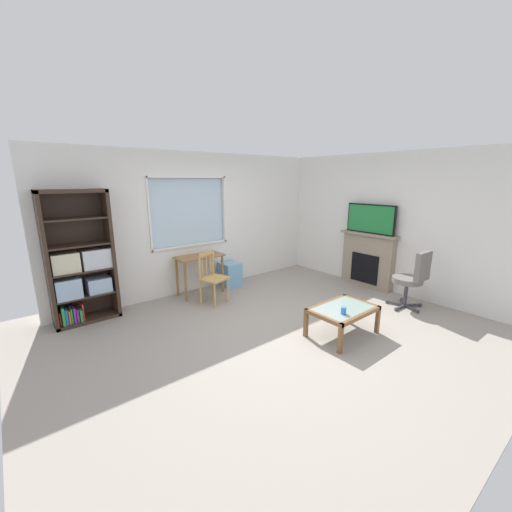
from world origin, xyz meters
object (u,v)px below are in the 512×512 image
at_px(wooden_chair, 212,277).
at_px(bookshelf, 80,266).
at_px(coffee_table, 343,312).
at_px(sippy_cup, 344,311).
at_px(office_chair, 413,277).
at_px(desk_under_window, 200,263).
at_px(fireplace, 368,260).
at_px(tv, 371,219).
at_px(plastic_drawer_unit, 230,274).

bearing_deg(wooden_chair, bookshelf, 161.60).
distance_m(coffee_table, sippy_cup, 0.23).
distance_m(office_chair, sippy_cup, 1.83).
bearing_deg(office_chair, coffee_table, 174.33).
height_order(desk_under_window, fireplace, fireplace).
xyz_separation_m(wooden_chair, sippy_cup, (0.61, -2.28, -0.02)).
bearing_deg(tv, desk_under_window, 148.68).
xyz_separation_m(tv, sippy_cup, (-2.26, -1.08, -0.92)).
xyz_separation_m(desk_under_window, sippy_cup, (0.56, -2.79, -0.16)).
bearing_deg(plastic_drawer_unit, fireplace, -39.59).
relative_size(bookshelf, plastic_drawer_unit, 4.14).
bearing_deg(bookshelf, coffee_table, -46.22).
xyz_separation_m(fireplace, coffee_table, (-2.11, -0.95, -0.20)).
xyz_separation_m(plastic_drawer_unit, fireplace, (2.14, -1.77, 0.31)).
relative_size(wooden_chair, fireplace, 0.77).
height_order(desk_under_window, sippy_cup, desk_under_window).
height_order(wooden_chair, tv, tv).
relative_size(plastic_drawer_unit, coffee_table, 0.53).
relative_size(plastic_drawer_unit, fireplace, 0.41).
relative_size(office_chair, sippy_cup, 11.11).
distance_m(desk_under_window, office_chair, 3.70).
bearing_deg(bookshelf, office_chair, -34.27).
xyz_separation_m(bookshelf, desk_under_window, (1.94, -0.11, -0.25)).
height_order(desk_under_window, coffee_table, desk_under_window).
height_order(plastic_drawer_unit, tv, tv).
relative_size(tv, office_chair, 1.00).
distance_m(wooden_chair, coffee_table, 2.29).
bearing_deg(desk_under_window, fireplace, -31.15).
xyz_separation_m(bookshelf, fireplace, (4.78, -1.83, -0.32)).
height_order(fireplace, coffee_table, fireplace).
bearing_deg(coffee_table, desk_under_window, 105.20).
bearing_deg(bookshelf, sippy_cup, -49.35).
distance_m(desk_under_window, tv, 3.39).
height_order(desk_under_window, office_chair, office_chair).
distance_m(tv, coffee_table, 2.52).
height_order(bookshelf, wooden_chair, bookshelf).
bearing_deg(plastic_drawer_unit, desk_under_window, -175.93).
bearing_deg(desk_under_window, wooden_chair, -95.66).
relative_size(wooden_chair, sippy_cup, 10.00).
distance_m(plastic_drawer_unit, coffee_table, 2.72).
xyz_separation_m(bookshelf, coffee_table, (2.66, -2.78, -0.52)).
xyz_separation_m(desk_under_window, tv, (2.82, -1.72, 0.76)).
bearing_deg(sippy_cup, desk_under_window, 101.25).
bearing_deg(coffee_table, office_chair, -5.67).
distance_m(plastic_drawer_unit, office_chair, 3.35).
relative_size(fireplace, office_chair, 1.16).
relative_size(desk_under_window, sippy_cup, 9.75).
xyz_separation_m(bookshelf, plastic_drawer_unit, (2.64, -0.06, -0.63)).
xyz_separation_m(wooden_chair, tv, (2.87, -1.20, 0.91)).
bearing_deg(desk_under_window, coffee_table, -74.80).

